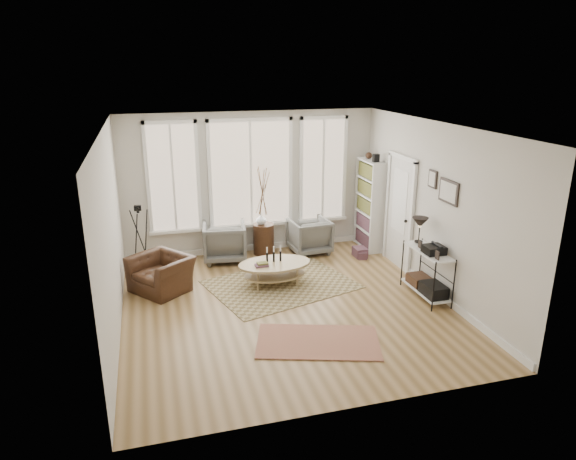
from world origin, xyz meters
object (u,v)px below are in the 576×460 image
object	(u,v)px
coffee_table	(274,267)
side_table	(263,214)
low_shelf	(427,268)
accent_chair	(161,273)
armchair_left	(224,242)
bookcase	(370,205)
armchair_right	(309,236)

from	to	relation	value
coffee_table	side_table	xyz separation A→B (m)	(0.17, 1.57, 0.54)
low_shelf	coffee_table	distance (m)	2.64
side_table	accent_chair	distance (m)	2.54
low_shelf	armchair_left	world-z (taller)	low_shelf
side_table	coffee_table	bearing A→B (deg)	-96.02
side_table	low_shelf	bearing A→B (deg)	-51.39
side_table	accent_chair	size ratio (longest dim) A/B	1.88
coffee_table	armchair_left	world-z (taller)	armchair_left
armchair_left	side_table	distance (m)	0.97
bookcase	armchair_right	distance (m)	1.44
armchair_left	bookcase	bearing A→B (deg)	-174.31
bookcase	accent_chair	size ratio (longest dim) A/B	2.15
armchair_left	low_shelf	bearing A→B (deg)	146.57
bookcase	armchair_left	world-z (taller)	bookcase
side_table	armchair_left	bearing A→B (deg)	-170.44
bookcase	coffee_table	distance (m)	2.84
low_shelf	armchair_right	distance (m)	2.86
low_shelf	armchair_right	world-z (taller)	low_shelf
coffee_table	armchair_left	bearing A→B (deg)	115.20
coffee_table	armchair_right	distance (m)	1.78
armchair_left	armchair_right	distance (m)	1.78
low_shelf	armchair_left	distance (m)	4.00
armchair_left	accent_chair	distance (m)	1.72
accent_chair	side_table	bearing A→B (deg)	82.72
coffee_table	armchair_right	size ratio (longest dim) A/B	1.65
armchair_right	side_table	xyz separation A→B (m)	(-0.94, 0.18, 0.50)
low_shelf	side_table	xyz separation A→B (m)	(-2.19, 2.75, 0.35)
armchair_right	accent_chair	distance (m)	3.26
armchair_right	side_table	world-z (taller)	side_table
armchair_right	side_table	bearing A→B (deg)	-15.59
bookcase	coffee_table	xyz separation A→B (m)	(-2.41, -1.34, -0.63)
armchair_left	side_table	world-z (taller)	side_table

